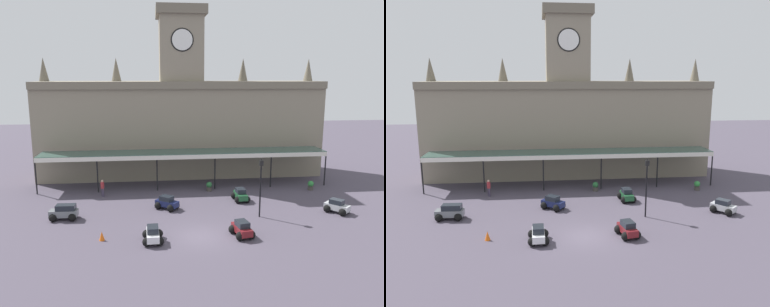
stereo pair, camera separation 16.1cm
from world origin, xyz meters
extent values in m
plane|color=#4B4352|center=(0.00, 0.00, 0.00)|extent=(140.00, 140.00, 0.00)
cube|color=gray|center=(0.00, 18.57, 5.50)|extent=(32.43, 5.91, 11.01)
cube|color=#756C5B|center=(0.00, 15.46, 10.61)|extent=(32.43, 0.30, 0.80)
cube|color=gray|center=(0.00, 18.57, 14.54)|extent=(4.80, 4.80, 7.07)
cube|color=#6E6655|center=(0.00, 18.57, 18.58)|extent=(5.50, 5.50, 1.00)
cylinder|color=white|center=(0.00, 16.11, 15.39)|extent=(2.20, 0.12, 2.20)
cylinder|color=black|center=(0.00, 16.15, 15.39)|extent=(2.46, 0.06, 2.46)
cone|color=#675F50|center=(-15.21, 18.57, 12.31)|extent=(1.10, 1.10, 2.60)
cone|color=#675F50|center=(-7.30, 18.57, 12.31)|extent=(1.10, 1.10, 2.60)
cone|color=#675F50|center=(7.30, 18.57, 12.31)|extent=(1.10, 1.10, 2.60)
cone|color=#675F50|center=(15.21, 18.57, 12.31)|extent=(1.10, 1.10, 2.60)
cube|color=#38564C|center=(0.00, 13.41, 3.69)|extent=(29.97, 3.20, 0.16)
cube|color=silver|center=(0.00, 11.81, 3.49)|extent=(29.97, 0.12, 0.44)
cylinder|color=black|center=(-14.99, 11.96, 1.80)|extent=(0.14, 0.14, 3.61)
cylinder|color=black|center=(-8.99, 11.96, 1.80)|extent=(0.14, 0.14, 3.61)
cylinder|color=black|center=(-3.00, 11.96, 1.80)|extent=(0.14, 0.14, 3.61)
cylinder|color=black|center=(3.00, 11.96, 1.80)|extent=(0.14, 0.14, 3.61)
cylinder|color=black|center=(8.99, 11.96, 1.80)|extent=(0.14, 0.14, 3.61)
cylinder|color=black|center=(14.99, 11.96, 1.80)|extent=(0.14, 0.14, 3.61)
cube|color=slate|center=(-10.82, 4.63, 0.54)|extent=(2.28, 0.99, 0.55)
cube|color=#1E232B|center=(-10.62, 4.62, 1.05)|extent=(1.58, 0.89, 0.45)
sphere|color=black|center=(-11.61, 4.21, 0.32)|extent=(0.64, 0.64, 0.64)
sphere|color=black|center=(-11.57, 5.11, 0.32)|extent=(0.64, 0.64, 0.64)
sphere|color=black|center=(-10.06, 4.15, 0.32)|extent=(0.64, 0.64, 0.64)
sphere|color=black|center=(-10.02, 5.05, 0.32)|extent=(0.64, 0.64, 0.64)
cube|color=silver|center=(-3.55, -0.52, 0.52)|extent=(0.92, 2.07, 0.50)
cube|color=#1E232B|center=(-3.55, -0.57, 0.98)|extent=(0.82, 1.12, 0.42)
sphere|color=black|center=(-4.00, 0.14, 0.32)|extent=(0.64, 0.64, 0.64)
sphere|color=black|center=(-3.12, 0.16, 0.32)|extent=(0.64, 0.64, 0.64)
sphere|color=black|center=(-3.98, -1.21, 0.32)|extent=(0.64, 0.64, 0.64)
sphere|color=black|center=(-3.10, -1.19, 0.32)|extent=(0.64, 0.64, 0.64)
cube|color=#B2B5BA|center=(12.31, 3.72, 0.52)|extent=(1.99, 2.13, 0.50)
cube|color=#1E232B|center=(12.28, 3.76, 0.98)|extent=(1.32, 1.36, 0.42)
sphere|color=black|center=(13.08, 3.49, 0.32)|extent=(0.64, 0.64, 0.64)
sphere|color=black|center=(12.41, 2.92, 0.32)|extent=(0.64, 0.64, 0.64)
sphere|color=black|center=(12.21, 4.52, 0.32)|extent=(0.64, 0.64, 0.64)
sphere|color=black|center=(11.54, 3.95, 0.32)|extent=(0.64, 0.64, 0.64)
cube|color=maroon|center=(2.98, -0.22, 0.52)|extent=(1.25, 2.18, 0.50)
cube|color=#1E232B|center=(2.99, -0.27, 0.98)|extent=(0.99, 1.23, 0.42)
sphere|color=black|center=(2.42, 0.36, 0.32)|extent=(0.64, 0.64, 0.64)
sphere|color=black|center=(3.28, 0.53, 0.32)|extent=(0.64, 0.64, 0.64)
sphere|color=black|center=(2.67, -0.97, 0.32)|extent=(0.64, 0.64, 0.64)
sphere|color=black|center=(3.54, -0.80, 0.32)|extent=(0.64, 0.64, 0.64)
cube|color=#1E512D|center=(4.77, 7.78, 0.52)|extent=(0.98, 2.09, 0.50)
cube|color=#1E232B|center=(4.77, 7.83, 0.98)|extent=(0.85, 1.14, 0.42)
sphere|color=black|center=(5.24, 7.13, 0.32)|extent=(0.64, 0.64, 0.64)
sphere|color=black|center=(4.36, 7.09, 0.32)|extent=(0.64, 0.64, 0.64)
sphere|color=black|center=(5.18, 8.48, 0.32)|extent=(0.64, 0.64, 0.64)
sphere|color=black|center=(4.30, 8.44, 0.32)|extent=(0.64, 0.64, 0.64)
cube|color=#19214C|center=(-2.25, 6.24, 0.52)|extent=(2.16, 1.95, 0.50)
cube|color=#1E232B|center=(-2.28, 6.28, 0.98)|extent=(1.36, 1.31, 0.42)
sphere|color=black|center=(-1.44, 6.18, 0.32)|extent=(0.64, 0.64, 0.64)
sphere|color=black|center=(-1.98, 5.48, 0.32)|extent=(0.64, 0.64, 0.64)
sphere|color=black|center=(-2.51, 7.01, 0.32)|extent=(0.64, 0.64, 0.64)
sphere|color=black|center=(-3.05, 6.31, 0.32)|extent=(0.64, 0.64, 0.64)
cylinder|color=#3F384C|center=(-8.43, 10.64, 0.41)|extent=(0.17, 0.17, 0.82)
cylinder|color=#3F384C|center=(-8.31, 10.45, 0.41)|extent=(0.17, 0.17, 0.82)
cylinder|color=#A52D33|center=(-8.37, 10.55, 1.13)|extent=(0.34, 0.34, 0.62)
sphere|color=tan|center=(-8.37, 10.55, 1.55)|extent=(0.23, 0.23, 0.23)
cylinder|color=black|center=(5.38, 3.49, 2.21)|extent=(0.13, 0.13, 4.42)
cube|color=black|center=(5.38, 3.49, 4.64)|extent=(0.30, 0.30, 0.44)
sphere|color=black|center=(5.38, 3.49, 4.92)|extent=(0.14, 0.14, 0.14)
cone|color=orange|center=(-7.20, 0.12, 0.33)|extent=(0.40, 0.40, 0.67)
cylinder|color=#47423D|center=(2.29, 11.21, 0.21)|extent=(0.56, 0.56, 0.42)
sphere|color=#296635|center=(2.29, 11.21, 0.66)|extent=(0.60, 0.60, 0.60)
cylinder|color=#47423D|center=(12.80, 10.43, 0.21)|extent=(0.56, 0.56, 0.42)
sphere|color=#328A3E|center=(12.80, 10.43, 0.66)|extent=(0.60, 0.60, 0.60)
camera|label=1|loc=(-3.52, -26.13, 11.63)|focal=35.78mm
camera|label=2|loc=(-3.36, -26.15, 11.63)|focal=35.78mm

